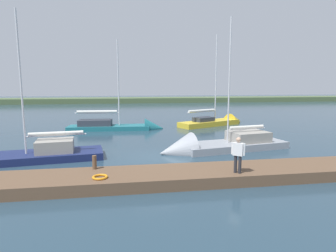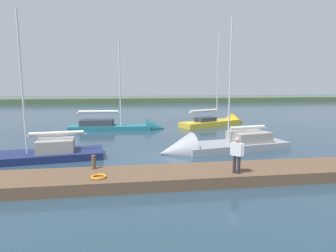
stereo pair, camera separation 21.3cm
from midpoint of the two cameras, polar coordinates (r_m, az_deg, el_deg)
ground_plane at (r=17.42m, az=-2.26°, el=-6.38°), size 200.00×200.00×0.00m
far_shoreline at (r=71.57m, az=-6.86°, el=4.80°), size 180.00×8.00×2.40m
dock_pier at (r=13.03m, az=-0.15°, el=-10.33°), size 21.82×2.49×0.52m
mooring_post_near at (r=13.66m, az=-14.51°, el=-7.14°), size 0.20×0.20×0.65m
life_ring_buoy at (r=12.40m, az=-13.50°, el=-10.04°), size 0.66×0.66×0.10m
sailboat_outer_mooring at (r=18.81m, az=-29.58°, el=-5.82°), size 9.07×3.52×9.73m
sailboat_mid_channel at (r=28.34m, az=-8.69°, el=-0.32°), size 9.51×2.64×9.77m
sailboat_far_right at (r=31.83m, az=10.75°, el=0.62°), size 8.71×5.52×10.65m
sailboat_behind_pier at (r=19.25m, az=9.24°, el=-4.45°), size 9.46×4.07×10.02m
person_on_dock at (r=12.82m, az=14.38°, el=-5.36°), size 0.51×0.44×1.63m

